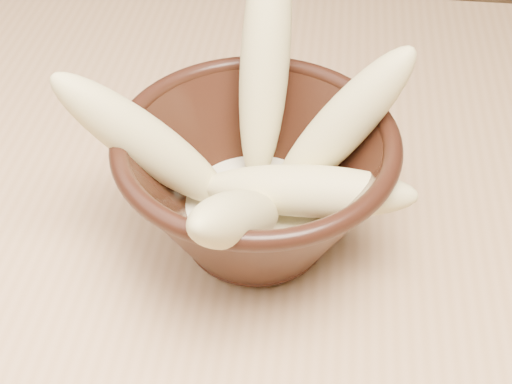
% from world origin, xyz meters
% --- Properties ---
extents(table, '(1.20, 0.80, 0.75)m').
position_xyz_m(table, '(0.00, 0.00, 0.67)').
color(table, tan).
rests_on(table, ground).
extents(bowl, '(0.21, 0.21, 0.11)m').
position_xyz_m(bowl, '(-0.16, -0.03, 0.82)').
color(bowl, black).
rests_on(bowl, table).
extents(milk_puddle, '(0.12, 0.12, 0.02)m').
position_xyz_m(milk_puddle, '(-0.16, -0.03, 0.79)').
color(milk_puddle, beige).
rests_on(milk_puddle, bowl).
extents(banana_upright, '(0.04, 0.13, 0.19)m').
position_xyz_m(banana_upright, '(-0.16, 0.05, 0.88)').
color(banana_upright, '#CFC67A').
rests_on(banana_upright, bowl).
extents(banana_left, '(0.15, 0.06, 0.15)m').
position_xyz_m(banana_left, '(-0.24, -0.03, 0.85)').
color(banana_left, '#CFC67A').
rests_on(banana_left, bowl).
extents(banana_right, '(0.13, 0.07, 0.15)m').
position_xyz_m(banana_right, '(-0.10, 0.00, 0.85)').
color(banana_right, '#CFC67A').
rests_on(banana_right, bowl).
extents(banana_across, '(0.17, 0.06, 0.06)m').
position_xyz_m(banana_across, '(-0.12, -0.04, 0.83)').
color(banana_across, '#CFC67A').
rests_on(banana_across, bowl).
extents(banana_front, '(0.08, 0.15, 0.13)m').
position_xyz_m(banana_front, '(-0.16, -0.09, 0.84)').
color(banana_front, '#CFC67A').
rests_on(banana_front, bowl).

